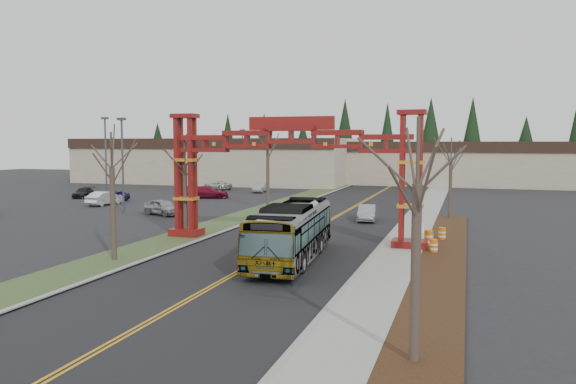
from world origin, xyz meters
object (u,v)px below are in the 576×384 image
at_px(retail_building_east, 459,162).
at_px(light_pole_mid, 106,151).
at_px(parked_car_mid_a, 208,192).
at_px(bare_tree_right_near, 417,186).
at_px(parked_car_near_b, 105,198).
at_px(barrel_north, 442,234).
at_px(retail_building_west, 221,160).
at_px(transit_bus, 292,232).
at_px(barrel_mid, 429,239).
at_px(parked_car_near_a, 163,207).
at_px(gateway_arch, 291,155).
at_px(bare_tree_right_far, 451,161).
at_px(parked_car_far_a, 260,188).
at_px(bare_tree_median_near, 112,169).
at_px(barrel_south, 434,246).
at_px(silver_sedan, 367,213).
at_px(street_sign, 420,233).
at_px(parked_car_far_b, 217,185).
at_px(parked_car_mid_b, 115,196).
at_px(parked_car_far_c, 83,193).
at_px(bare_tree_median_far, 268,150).
at_px(bare_tree_median_mid, 185,165).
at_px(light_pole_far, 243,154).
at_px(light_pole_near, 122,158).

bearing_deg(retail_building_east, light_pole_mid, -138.82).
distance_m(parked_car_mid_a, bare_tree_right_near, 54.06).
relative_size(parked_car_near_b, barrel_north, 4.95).
relative_size(retail_building_west, transit_bus, 3.85).
height_order(light_pole_mid, barrel_mid, light_pole_mid).
height_order(parked_car_near_a, parked_car_near_b, parked_car_near_b).
bearing_deg(light_pole_mid, parked_car_mid_a, 6.53).
height_order(gateway_arch, parked_car_near_a, gateway_arch).
bearing_deg(bare_tree_right_far, parked_car_far_a, 141.77).
bearing_deg(bare_tree_median_near, transit_bus, 18.25).
distance_m(gateway_arch, barrel_south, 11.10).
distance_m(retail_building_west, silver_sedan, 53.35).
relative_size(parked_car_near_a, street_sign, 2.19).
xyz_separation_m(retail_building_east, barrel_north, (-0.15, -58.07, -3.05)).
distance_m(bare_tree_median_near, street_sign, 18.42).
height_order(retail_building_west, parked_car_far_b, retail_building_west).
bearing_deg(bare_tree_median_near, parked_car_mid_b, 124.75).
distance_m(parked_car_far_c, street_sign, 49.56).
bearing_deg(parked_car_far_b, light_pole_mid, -12.65).
bearing_deg(retail_building_east, bare_tree_median_far, -112.03).
distance_m(parked_car_mid_b, parked_car_far_a, 20.31).
xyz_separation_m(transit_bus, barrel_mid, (7.32, 6.80, -1.11)).
distance_m(bare_tree_median_mid, bare_tree_right_near, 26.12).
xyz_separation_m(parked_car_mid_a, street_sign, (27.86, -28.64, 0.72)).
height_order(parked_car_mid_a, parked_car_far_c, parked_car_mid_a).
relative_size(parked_car_far_b, light_pole_mid, 0.45).
relative_size(gateway_arch, retail_building_west, 0.40).
height_order(parked_car_mid_a, parked_car_mid_b, parked_car_mid_a).
bearing_deg(bare_tree_right_near, light_pole_far, 116.69).
xyz_separation_m(parked_car_far_a, barrel_mid, (24.88, -34.60, -0.09)).
bearing_deg(street_sign, parked_car_far_b, 128.42).
bearing_deg(parked_car_far_c, parked_car_mid_a, -2.89).
height_order(retail_building_west, barrel_mid, retail_building_west).
bearing_deg(light_pole_near, bare_tree_right_near, -44.17).
bearing_deg(parked_car_near_b, light_pole_mid, -52.28).
xyz_separation_m(retail_building_east, parked_car_far_a, (-25.76, -26.14, -2.87)).
bearing_deg(barrel_north, parked_car_near_a, 166.00).
relative_size(bare_tree_right_far, light_pole_far, 0.82).
xyz_separation_m(parked_car_far_c, bare_tree_median_near, (26.20, -31.05, 4.75)).
relative_size(parked_car_mid_b, bare_tree_right_near, 0.49).
xyz_separation_m(retail_building_west, bare_tree_median_mid, (22.00, -54.10, 1.48)).
bearing_deg(parked_car_far_b, transit_bus, 52.12).
bearing_deg(bare_tree_right_near, parked_car_near_b, 136.26).
bearing_deg(bare_tree_right_far, transit_bus, -111.23).
height_order(parked_car_far_b, barrel_north, parked_car_far_b).
bearing_deg(parked_car_far_c, barrel_mid, -43.67).
xyz_separation_m(retail_building_west, transit_bus, (31.80, -59.54, -2.10)).
bearing_deg(retail_building_west, parked_car_far_c, -97.54).
xyz_separation_m(parked_car_mid_b, barrel_mid, (36.54, -17.98, -0.09)).
height_order(parked_car_mid_a, bare_tree_median_mid, bare_tree_median_mid).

